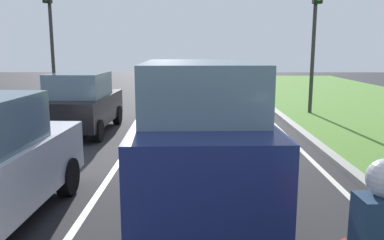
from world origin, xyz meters
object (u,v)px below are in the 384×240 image
at_px(car_suv_ahead, 200,131).
at_px(traffic_light_near_right, 316,20).
at_px(car_hatchback_far, 82,103).
at_px(traffic_light_overhead_left, 49,19).
at_px(rider_person, 382,234).

bearing_deg(car_suv_ahead, traffic_light_near_right, 61.19).
distance_m(car_suv_ahead, car_hatchback_far, 6.34).
bearing_deg(car_hatchback_far, traffic_light_near_right, 23.58).
relative_size(car_hatchback_far, traffic_light_overhead_left, 0.69).
bearing_deg(rider_person, car_suv_ahead, 107.68).
relative_size(car_suv_ahead, car_hatchback_far, 1.23).
bearing_deg(rider_person, car_hatchback_far, 116.18).
bearing_deg(car_hatchback_far, car_suv_ahead, -56.30).
bearing_deg(traffic_light_overhead_left, traffic_light_near_right, -8.38).
bearing_deg(car_hatchback_far, traffic_light_overhead_left, 118.89).
distance_m(rider_person, traffic_light_near_right, 12.73).
xyz_separation_m(car_suv_ahead, traffic_light_near_right, (4.31, 8.57, 2.33)).
relative_size(car_suv_ahead, rider_person, 3.92).
distance_m(car_hatchback_far, traffic_light_overhead_left, 6.06).
height_order(car_hatchback_far, traffic_light_overhead_left, traffic_light_overhead_left).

